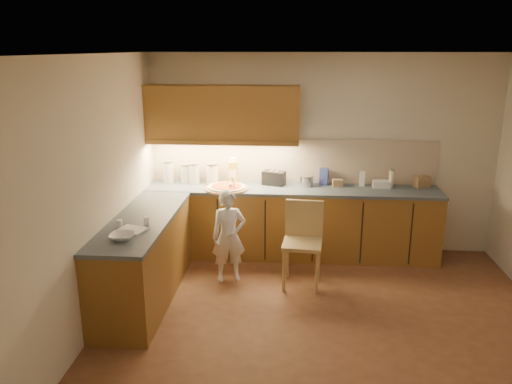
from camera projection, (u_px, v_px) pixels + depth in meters
room at (333, 159)px, 4.53m from camera, size 4.54×4.50×2.62m
l_counter at (246, 233)px, 6.14m from camera, size 3.77×2.62×0.92m
backsplash at (293, 161)px, 6.59m from camera, size 3.75×0.02×0.58m
upper_cabinets at (223, 113)px, 6.33m from camera, size 1.95×0.36×0.73m
pizza_on_board at (227, 188)px, 6.32m from camera, size 0.55×0.55×0.22m
child at (229, 236)px, 5.79m from camera, size 0.45×0.36×1.09m
wooden_chair at (303, 237)px, 5.72m from camera, size 0.47×0.47×0.97m
mixing_bowl at (122, 237)px, 4.67m from camera, size 0.23×0.23×0.06m
canister_a at (168, 172)px, 6.60m from camera, size 0.15×0.15×0.30m
canister_b at (186, 173)px, 6.60m from camera, size 0.15×0.15×0.26m
canister_c at (194, 173)px, 6.58m from camera, size 0.15×0.15×0.28m
canister_d at (212, 173)px, 6.58m from camera, size 0.17×0.17×0.28m
oil_jug at (233, 172)px, 6.53m from camera, size 0.13×0.11×0.36m
toaster at (274, 178)px, 6.52m from camera, size 0.32×0.24×0.19m
steel_pot at (306, 181)px, 6.48m from camera, size 0.18×0.18×0.14m
blue_box at (324, 176)px, 6.53m from camera, size 0.12×0.10×0.22m
card_box_a at (338, 183)px, 6.46m from camera, size 0.14×0.10×0.09m
white_bottle at (362, 179)px, 6.46m from camera, size 0.07×0.07×0.20m
flat_pack at (381, 184)px, 6.42m from camera, size 0.23×0.17×0.09m
tall_jar at (391, 178)px, 6.40m from camera, size 0.07×0.07×0.23m
card_box_b at (422, 182)px, 6.42m from camera, size 0.22×0.20×0.15m
dough_cloth at (132, 230)px, 4.90m from camera, size 0.31×0.27×0.02m
spice_jar_a at (120, 224)px, 4.99m from camera, size 0.08×0.08×0.08m
spice_jar_b at (146, 221)px, 5.07m from camera, size 0.06×0.06×0.07m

